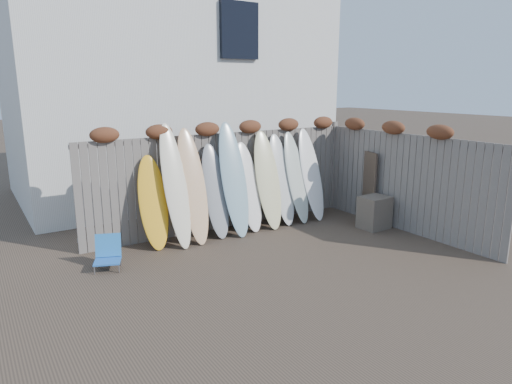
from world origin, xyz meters
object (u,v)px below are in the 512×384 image
wooden_crate (374,212)px  surfboard_0 (153,202)px  lattice_panel (364,184)px  beach_chair (108,253)px

wooden_crate → surfboard_0: 4.54m
wooden_crate → lattice_panel: size_ratio=0.45×
beach_chair → surfboard_0: size_ratio=0.32×
lattice_panel → surfboard_0: surfboard_0 is taller
lattice_panel → surfboard_0: (-4.71, 0.67, 0.09)m
beach_chair → wooden_crate: bearing=-9.1°
beach_chair → wooden_crate: (5.31, -0.85, 0.09)m
beach_chair → wooden_crate: 5.37m
beach_chair → surfboard_0: bearing=28.7°
beach_chair → surfboard_0: (1.02, 0.56, 0.60)m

